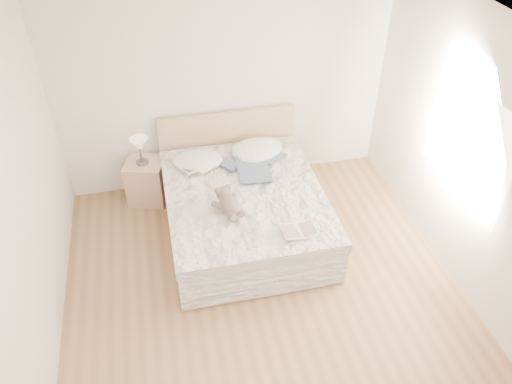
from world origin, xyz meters
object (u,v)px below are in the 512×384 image
bed (244,207)px  table_lamp (140,146)px  nightstand (147,181)px  teddy_bear (230,210)px  childrens_book (299,231)px  photo_book (195,168)px

bed → table_lamp: bed is taller
nightstand → table_lamp: bearing=-174.5°
table_lamp → teddy_bear: bearing=-54.6°
childrens_book → teddy_bear: size_ratio=0.93×
nightstand → photo_book: 0.76m
nightstand → teddy_bear: bearing=-55.1°
teddy_bear → bed: bearing=44.6°
photo_book → childrens_book: 1.56m
table_lamp → photo_book: size_ratio=1.02×
bed → childrens_book: bearing=-65.2°
bed → childrens_book: 0.99m
nightstand → photo_book: photo_book is taller
nightstand → photo_book: bearing=-30.7°
nightstand → childrens_book: size_ratio=1.58×
photo_book → childrens_book: bearing=-85.3°
photo_book → teddy_bear: size_ratio=0.87×
table_lamp → childrens_book: table_lamp is taller
table_lamp → childrens_book: bearing=-48.0°
photo_book → table_lamp: bearing=120.7°
photo_book → childrens_book: same height
table_lamp → childrens_book: (1.47, -1.64, -0.17)m
bed → teddy_bear: bed is taller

